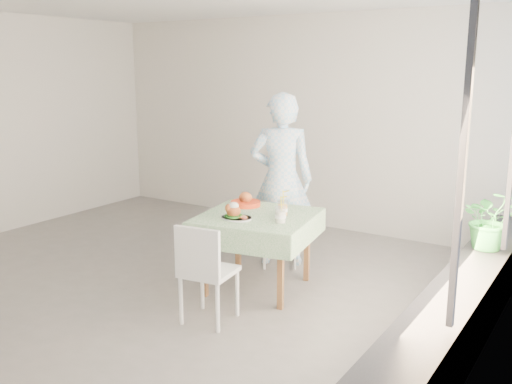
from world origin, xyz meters
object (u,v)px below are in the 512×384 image
Objects in this scene: juice_cup_orange at (283,209)px; chair_near at (208,291)px; cafe_table at (258,243)px; potted_plant at (491,219)px; diner at (281,180)px; main_dish at (235,213)px; chair_far at (279,242)px.

chair_near is at bearing -100.17° from juice_cup_orange.
juice_cup_orange is at bearing 79.83° from chair_near.
cafe_table is 2.15× the size of potted_plant.
main_dish is (0.09, -1.01, -0.14)m from diner.
main_dish is at bearing -113.40° from cafe_table.
cafe_table is 4.13× the size of juice_cup_orange.
cafe_table is 2.15m from potted_plant.
juice_cup_orange is (0.17, 0.95, 0.54)m from chair_near.
diner is at bearing 98.53° from chair_near.
chair_near is 2.85× the size of main_dish.
chair_far is 0.43× the size of diner.
juice_cup_orange is (0.22, 0.10, 0.35)m from cafe_table.
chair_far is at bearing -175.35° from potted_plant.
main_dish reaches higher than chair_near.
potted_plant is (1.88, 1.73, 0.51)m from chair_near.
diner is at bearing 95.31° from main_dish.
potted_plant is (2.13, 0.11, -0.16)m from diner.
chair_near is 1.77m from diner.
chair_near is (0.23, -1.56, 0.02)m from chair_far.
diner is 1.02m from main_dish.
main_dish is at bearing -151.12° from potted_plant.
potted_plant reaches higher than main_dish.
chair_far is 0.69m from diner.
chair_near is at bearing -137.34° from potted_plant.
main_dish reaches higher than chair_far.
chair_far reaches higher than cafe_table.
diner reaches higher than main_dish.
chair_near is at bearing -76.30° from main_dish.
diner is 0.80m from juice_cup_orange.
diner reaches higher than chair_near.
cafe_table is 1.39× the size of chair_near.
chair_near is at bearing 71.11° from diner.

